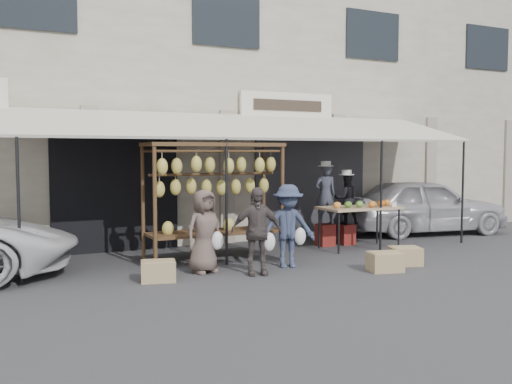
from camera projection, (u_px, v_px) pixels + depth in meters
ground_plane at (306, 272)px, 9.84m from camera, size 90.00×90.00×0.00m
shophouse at (183, 93)px, 15.42m from camera, size 24.00×6.15×7.30m
awning at (250, 127)px, 11.71m from camera, size 10.00×2.35×2.92m
banana_rack at (215, 179)px, 10.64m from camera, size 2.60×0.90×2.24m
produce_table at (360, 208)px, 12.14m from camera, size 1.70×0.90×1.04m
vendor_left at (325, 194)px, 12.48m from camera, size 0.54×0.42×1.31m
vendor_right at (346, 199)px, 12.67m from camera, size 0.65×0.56×1.14m
customer_left at (204, 231)px, 9.69m from camera, size 0.79×0.62×1.43m
customer_mid at (256, 231)px, 9.55m from camera, size 0.93×0.55×1.48m
customer_right at (288, 226)px, 10.16m from camera, size 1.07×0.77×1.49m
stool_left at (325, 235)px, 12.55m from camera, size 0.43×0.43×0.48m
stool_right at (346, 234)px, 12.73m from camera, size 0.35×0.35×0.45m
crate_near_a at (385, 262)px, 9.85m from camera, size 0.64×0.54×0.33m
crate_near_b at (405, 256)px, 10.41m from camera, size 0.65×0.57×0.33m
crate_far at (158, 271)px, 9.10m from camera, size 0.62×0.53×0.32m
sedan at (424, 206)px, 14.41m from camera, size 4.37×2.37×1.41m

